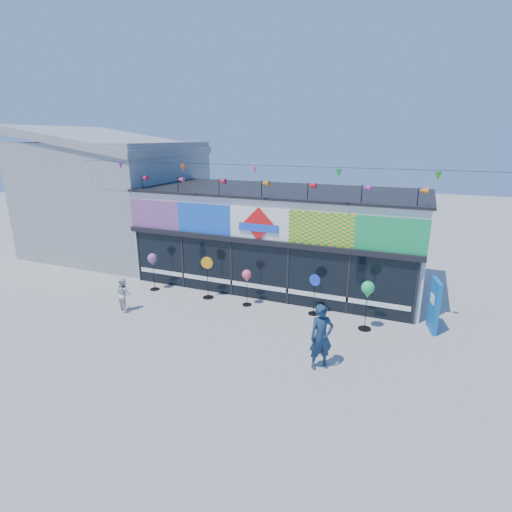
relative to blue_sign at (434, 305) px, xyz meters
The scene contains 11 objects.
ground 7.18m from the blue_sign, 153.81° to the right, with size 80.00×80.00×0.00m, color gray.
kite_shop 7.07m from the blue_sign, 156.34° to the left, with size 16.00×5.70×5.31m.
neighbour_building 16.99m from the blue_sign, 166.75° to the left, with size 8.18×7.20×6.87m.
blue_sign is the anchor object (origin of this frame).
spinner_0 10.91m from the blue_sign, behind, with size 0.41×0.41×1.61m.
spinner_1 8.35m from the blue_sign, behind, with size 0.48×0.44×1.73m.
spinner_2 6.61m from the blue_sign, behind, with size 0.36×0.36×1.44m.
spinner_3 4.00m from the blue_sign, behind, with size 0.43×0.39×1.54m.
spinner_4 2.27m from the blue_sign, 159.33° to the right, with size 0.44×0.44×1.73m.
adult_man 4.68m from the blue_sign, 128.59° to the right, with size 0.69×0.45×1.89m, color #162B46.
child 10.97m from the blue_sign, 166.00° to the right, with size 0.63×0.36×1.29m, color silver.
Camera 1 is at (5.61, -10.38, 6.27)m, focal length 28.00 mm.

